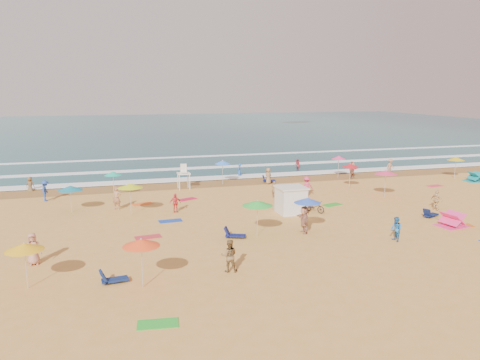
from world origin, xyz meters
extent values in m
plane|color=gold|center=(0.00, 0.00, 0.00)|extent=(220.00, 220.00, 0.00)
cube|color=#0C4756|center=(0.00, 84.00, 0.00)|extent=(220.00, 140.00, 0.18)
plane|color=olive|center=(0.00, 12.50, 0.01)|extent=(220.00, 220.00, 0.00)
cube|color=white|center=(0.00, 15.00, 0.10)|extent=(200.00, 2.20, 0.05)
cube|color=white|center=(0.00, 22.00, 0.10)|extent=(200.00, 1.60, 0.05)
cube|color=white|center=(0.00, 32.00, 0.10)|extent=(200.00, 1.20, 0.05)
cube|color=silver|center=(2.50, -0.83, 1.00)|extent=(2.00, 2.00, 2.00)
cube|color=silver|center=(2.50, -0.83, 2.06)|extent=(2.20, 2.20, 0.12)
imported|color=black|center=(4.40, -1.13, 0.47)|extent=(1.45, 1.84, 0.93)
cone|color=#11738D|center=(-14.12, 4.12, 1.97)|extent=(1.92, 1.92, 0.35)
cone|color=blue|center=(1.57, -5.98, 2.27)|extent=(1.79, 1.79, 0.35)
cone|color=#FC387E|center=(13.03, 11.44, 2.31)|extent=(1.57, 1.57, 0.35)
cone|color=#EDAA14|center=(-15.24, -10.60, 2.13)|extent=(1.81, 1.81, 0.35)
cone|color=gold|center=(25.23, 7.83, 2.20)|extent=(1.81, 1.81, 0.35)
cone|color=red|center=(11.42, 6.01, 2.34)|extent=(1.64, 1.64, 0.35)
cone|color=green|center=(-1.91, -5.82, 2.27)|extent=(2.01, 2.01, 0.35)
cone|color=#16B492|center=(-10.79, 8.62, 2.20)|extent=(1.55, 1.55, 0.35)
cone|color=#387CFF|center=(0.12, 11.88, 2.28)|extent=(1.60, 1.60, 0.35)
cone|color=#EB345F|center=(12.64, 1.84, 2.33)|extent=(2.01, 2.01, 0.35)
cone|color=#C4D616|center=(-9.63, 1.98, 2.33)|extent=(1.93, 1.93, 0.35)
cone|color=#FF491A|center=(-9.82, -12.03, 2.30)|extent=(1.81, 1.81, 0.35)
cube|color=navy|center=(-11.13, -11.08, 0.17)|extent=(1.35, 0.70, 0.34)
cube|color=#101551|center=(-3.38, -5.78, 0.17)|extent=(1.41, 1.00, 0.34)
cube|color=#0E1946|center=(12.33, -4.91, 0.17)|extent=(1.41, 0.99, 0.34)
cube|color=#0F144F|center=(5.04, 11.40, 0.17)|extent=(1.41, 1.00, 0.34)
cube|color=#1A3EA6|center=(-6.94, -0.56, 0.01)|extent=(1.75, 0.97, 0.03)
cube|color=green|center=(-9.52, -15.94, 0.01)|extent=(1.79, 1.06, 0.03)
cube|color=#F05A1A|center=(-8.51, 5.33, 0.01)|extent=(1.87, 1.29, 0.03)
cube|color=red|center=(-8.88, -4.03, 0.01)|extent=(1.79, 1.06, 0.03)
cube|color=#BF173A|center=(-4.57, 6.04, 0.01)|extent=(1.90, 1.48, 0.03)
cube|color=green|center=(6.85, 0.65, 0.01)|extent=(1.88, 1.35, 0.03)
cube|color=#C86016|center=(12.85, -7.50, 0.01)|extent=(1.83, 1.15, 0.03)
cube|color=#D73245|center=(20.47, 4.98, 0.01)|extent=(1.82, 1.13, 0.03)
imported|color=tan|center=(14.09, -3.24, 0.83)|extent=(0.69, 1.05, 1.65)
imported|color=brown|center=(-18.46, 13.69, 0.57)|extent=(0.93, 0.75, 1.64)
imported|color=#2671B4|center=(6.30, -9.22, 0.80)|extent=(0.68, 0.83, 1.60)
imported|color=#A8674D|center=(14.58, 11.14, 0.93)|extent=(1.72, 1.44, 1.85)
imported|color=#265DB4|center=(2.92, 15.48, 0.60)|extent=(0.64, 0.74, 1.71)
imported|color=tan|center=(-15.40, -7.23, 0.90)|extent=(0.94, 0.67, 1.80)
imported|color=brown|center=(-5.23, -11.21, 0.89)|extent=(0.99, 0.84, 1.78)
imported|color=#2243A2|center=(-16.53, 8.81, 0.92)|extent=(0.76, 1.23, 1.84)
imported|color=#AC754F|center=(-10.63, 4.06, 0.95)|extent=(0.82, 0.70, 1.90)
imported|color=brown|center=(3.11, 4.61, 0.75)|extent=(0.65, 0.63, 1.51)
imported|color=#976E45|center=(4.64, 10.61, 0.84)|extent=(0.97, 0.83, 1.68)
imported|color=#D7355E|center=(6.03, 4.15, 0.93)|extent=(1.27, 0.81, 1.86)
imported|color=#C6313B|center=(11.05, 18.16, 0.51)|extent=(0.70, 0.84, 1.53)
imported|color=tan|center=(20.26, 12.52, 0.85)|extent=(1.22, 0.88, 1.71)
imported|color=red|center=(-6.21, 1.92, 0.76)|extent=(0.90, 0.41, 1.51)
imported|color=tan|center=(1.37, -5.96, 0.94)|extent=(0.72, 1.79, 1.88)
camera|label=1|loc=(-11.16, -34.04, 9.52)|focal=35.00mm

